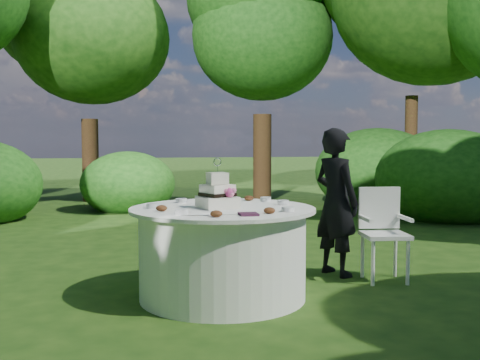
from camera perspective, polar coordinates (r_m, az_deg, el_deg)
The scene contains 9 objects.
ground at distance 4.88m, azimuth -1.77°, elevation -11.83°, with size 80.00×80.00×0.00m, color #193B10.
napkins at distance 4.23m, azimuth 0.86°, elevation -3.49°, with size 0.14×0.14×0.02m, color #431C35.
feather_plume at distance 4.26m, azimuth -2.56°, elevation -3.49°, with size 0.48×0.07×0.01m, color white.
guest at distance 5.62m, azimuth 9.74°, elevation -2.21°, with size 0.53×0.35×1.45m, color black.
table at distance 4.79m, azimuth -1.78°, elevation -7.35°, with size 1.56×1.56×0.77m.
cake at distance 4.67m, azimuth -2.28°, elevation -1.49°, with size 0.35×0.35×0.42m.
chair at distance 5.55m, azimuth 14.27°, elevation -4.55°, with size 0.46×0.45×0.88m.
votives at distance 4.77m, azimuth -1.44°, elevation -2.51°, with size 1.24×0.92×0.04m.
petal_cups at distance 4.55m, azimuth -1.55°, elevation -2.76°, with size 0.94×1.15×0.05m.
Camera 1 is at (-0.78, -4.63, 1.33)m, focal length 42.00 mm.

